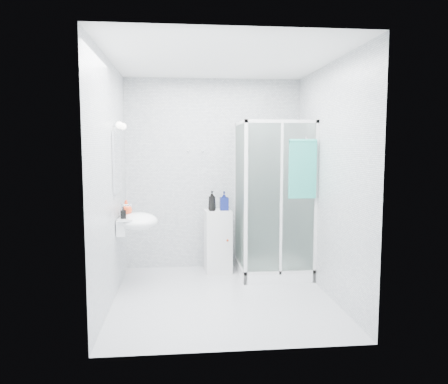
{
  "coord_description": "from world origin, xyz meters",
  "views": [
    {
      "loc": [
        -0.46,
        -4.72,
        1.68
      ],
      "look_at": [
        0.05,
        0.35,
        1.15
      ],
      "focal_mm": 35.0,
      "sensor_mm": 36.0,
      "label": 1
    }
  ],
  "objects": [
    {
      "name": "vanity_lights",
      "position": [
        -1.14,
        0.45,
        1.92
      ],
      "size": [
        0.1,
        0.4,
        0.08
      ],
      "color": "silver",
      "rests_on": "room"
    },
    {
      "name": "shampoo_bottle_a",
      "position": [
        -0.05,
        0.98,
        0.97
      ],
      "size": [
        0.13,
        0.13,
        0.27
      ],
      "primitive_type": "imported",
      "rotation": [
        0.0,
        0.0,
        0.31
      ],
      "color": "black",
      "rests_on": "storage_cabinet"
    },
    {
      "name": "wall_basin",
      "position": [
        -0.99,
        0.45,
        0.8
      ],
      "size": [
        0.46,
        0.56,
        0.35
      ],
      "color": "white",
      "rests_on": "ground"
    },
    {
      "name": "storage_cabinet",
      "position": [
        0.04,
        1.03,
        0.42
      ],
      "size": [
        0.37,
        0.38,
        0.84
      ],
      "rotation": [
        0.0,
        0.0,
        0.07
      ],
      "color": "silver",
      "rests_on": "ground"
    },
    {
      "name": "room",
      "position": [
        0.0,
        0.0,
        1.3
      ],
      "size": [
        2.4,
        2.6,
        2.6
      ],
      "color": "silver",
      "rests_on": "ground"
    },
    {
      "name": "wall_hooks",
      "position": [
        -0.25,
        1.26,
        1.62
      ],
      "size": [
        0.23,
        0.06,
        0.03
      ],
      "color": "silver",
      "rests_on": "room"
    },
    {
      "name": "hand_towel",
      "position": [
        0.99,
        0.36,
        1.43
      ],
      "size": [
        0.33,
        0.05,
        0.71
      ],
      "color": "teal",
      "rests_on": "shower_enclosure"
    },
    {
      "name": "shampoo_bottle_b",
      "position": [
        0.12,
        1.03,
        0.96
      ],
      "size": [
        0.12,
        0.12,
        0.25
      ],
      "primitive_type": "imported",
      "rotation": [
        0.0,
        0.0,
        0.02
      ],
      "color": "navy",
      "rests_on": "storage_cabinet"
    },
    {
      "name": "mirror",
      "position": [
        -1.19,
        0.45,
        1.5
      ],
      "size": [
        0.02,
        0.6,
        0.7
      ],
      "primitive_type": "cube",
      "color": "white",
      "rests_on": "room"
    },
    {
      "name": "shower_enclosure",
      "position": [
        0.67,
        0.77,
        0.45
      ],
      "size": [
        0.9,
        0.95,
        2.0
      ],
      "color": "white",
      "rests_on": "ground"
    },
    {
      "name": "soap_dispenser_orange",
      "position": [
        -1.11,
        0.55,
        0.95
      ],
      "size": [
        0.16,
        0.16,
        0.18
      ],
      "primitive_type": "imported",
      "rotation": [
        0.0,
        0.0,
        -0.17
      ],
      "color": "#F6491D",
      "rests_on": "wall_basin"
    },
    {
      "name": "soap_dispenser_black",
      "position": [
        -1.11,
        0.29,
        0.93
      ],
      "size": [
        0.07,
        0.07,
        0.14
      ],
      "primitive_type": "imported",
      "rotation": [
        0.0,
        0.0,
        0.08
      ],
      "color": "black",
      "rests_on": "wall_basin"
    }
  ]
}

